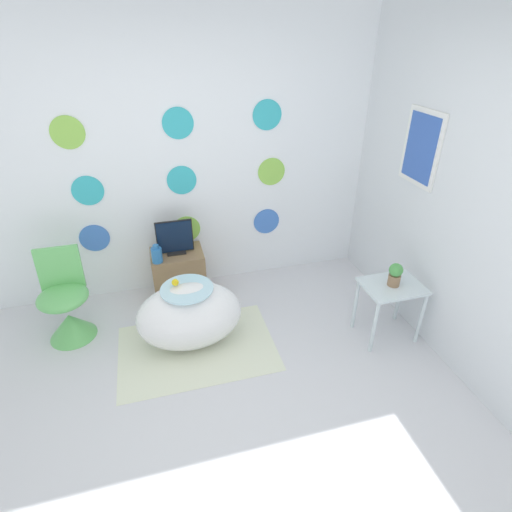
{
  "coord_description": "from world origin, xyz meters",
  "views": [
    {
      "loc": [
        -0.28,
        -1.6,
        2.42
      ],
      "look_at": [
        0.43,
        0.99,
        0.85
      ],
      "focal_mm": 28.0,
      "sensor_mm": 36.0,
      "label": 1
    }
  ],
  "objects_px": {
    "vase": "(157,255)",
    "potted_plant_left": "(395,274)",
    "chair": "(67,311)",
    "bathtub": "(190,316)",
    "tv": "(175,239)"
  },
  "relations": [
    {
      "from": "chair",
      "to": "tv",
      "type": "height_order",
      "value": "tv"
    },
    {
      "from": "vase",
      "to": "potted_plant_left",
      "type": "height_order",
      "value": "potted_plant_left"
    },
    {
      "from": "bathtub",
      "to": "vase",
      "type": "xyz_separation_m",
      "value": [
        -0.2,
        0.63,
        0.27
      ]
    },
    {
      "from": "tv",
      "to": "vase",
      "type": "bearing_deg",
      "value": -145.35
    },
    {
      "from": "bathtub",
      "to": "potted_plant_left",
      "type": "bearing_deg",
      "value": -11.33
    },
    {
      "from": "chair",
      "to": "vase",
      "type": "height_order",
      "value": "chair"
    },
    {
      "from": "vase",
      "to": "potted_plant_left",
      "type": "distance_m",
      "value": 2.1
    },
    {
      "from": "tv",
      "to": "vase",
      "type": "relative_size",
      "value": 1.94
    },
    {
      "from": "bathtub",
      "to": "chair",
      "type": "distance_m",
      "value": 1.08
    },
    {
      "from": "vase",
      "to": "potted_plant_left",
      "type": "xyz_separation_m",
      "value": [
        1.87,
        -0.97,
        0.07
      ]
    },
    {
      "from": "potted_plant_left",
      "to": "bathtub",
      "type": "bearing_deg",
      "value": 168.67
    },
    {
      "from": "tv",
      "to": "vase",
      "type": "xyz_separation_m",
      "value": [
        -0.19,
        -0.13,
        -0.07
      ]
    },
    {
      "from": "tv",
      "to": "chair",
      "type": "bearing_deg",
      "value": -159.5
    },
    {
      "from": "tv",
      "to": "vase",
      "type": "height_order",
      "value": "tv"
    },
    {
      "from": "chair",
      "to": "vase",
      "type": "bearing_deg",
      "value": 16.77
    }
  ]
}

